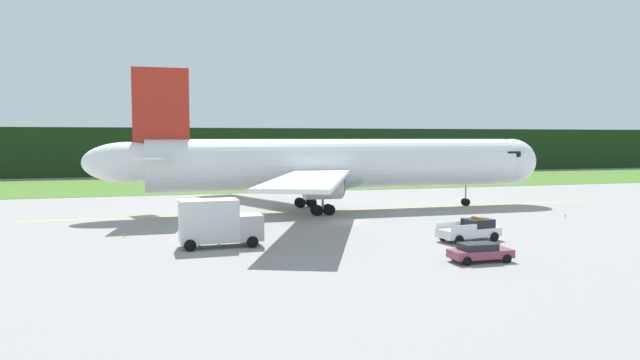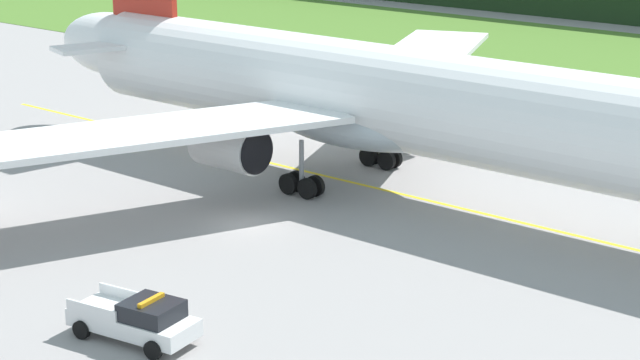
% 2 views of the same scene
% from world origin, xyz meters
% --- Properties ---
extents(ground, '(320.00, 320.00, 0.00)m').
position_xyz_m(ground, '(0.00, 0.00, 0.00)').
color(ground, gray).
extents(grass_verge, '(320.00, 38.95, 0.04)m').
position_xyz_m(grass_verge, '(0.00, 52.37, 0.02)').
color(grass_verge, '#487127').
rests_on(grass_verge, ground).
extents(distant_tree_line, '(288.00, 5.86, 10.73)m').
position_xyz_m(distant_tree_line, '(0.00, 79.89, 5.36)').
color(distant_tree_line, black).
rests_on(distant_tree_line, ground).
extents(taxiway_centerline_main, '(69.81, 0.56, 0.01)m').
position_xyz_m(taxiway_centerline_main, '(2.10, 9.11, 0.00)').
color(taxiway_centerline_main, yellow).
rests_on(taxiway_centerline_main, ground).
extents(airliner, '(54.28, 52.24, 15.91)m').
position_xyz_m(airliner, '(1.55, 9.11, 5.31)').
color(airliner, white).
rests_on(airliner, ground).
extents(ops_pickup_truck, '(5.55, 2.98, 1.94)m').
position_xyz_m(ops_pickup_truck, '(6.31, -13.06, 0.90)').
color(ops_pickup_truck, white).
rests_on(ops_pickup_truck, ground).
extents(catering_truck, '(6.42, 2.85, 3.88)m').
position_xyz_m(catering_truck, '(-14.06, -10.01, 1.93)').
color(catering_truck, silver).
rests_on(catering_truck, ground).
extents(staff_car, '(4.32, 1.97, 1.30)m').
position_xyz_m(staff_car, '(2.65, -20.44, 0.70)').
color(staff_car, '#873C50').
rests_on(staff_car, ground).
extents(taxiway_edge_light_east, '(0.12, 0.12, 0.37)m').
position_xyz_m(taxiway_edge_light_east, '(23.13, -3.69, 0.20)').
color(taxiway_edge_light_east, yellow).
rests_on(taxiway_edge_light_east, ground).
extents(taxiway_edge_light_west, '(0.12, 0.12, 0.49)m').
position_xyz_m(taxiway_edge_light_west, '(-21.29, -3.69, 0.26)').
color(taxiway_edge_light_west, yellow).
rests_on(taxiway_edge_light_west, ground).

